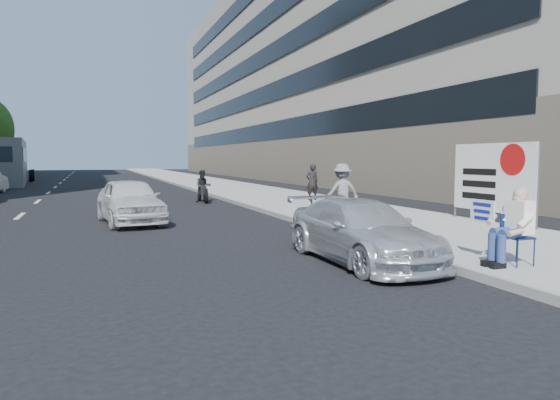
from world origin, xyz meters
name	(u,v)px	position (x,y,z in m)	size (l,w,h in m)	color
ground	(288,242)	(0.00, 0.00, 0.00)	(160.00, 160.00, 0.00)	black
near_sidewalk	(230,188)	(4.00, 20.00, 0.07)	(5.00, 120.00, 0.15)	gray
near_building	(331,72)	(17.00, 32.00, 10.00)	(14.00, 70.00, 20.00)	#A0988A
seated_protester	(512,222)	(2.29, -4.30, 0.87)	(0.83, 1.11, 1.31)	navy
jogger	(342,192)	(2.61, 2.31, 0.97)	(1.05, 0.61, 1.63)	slate
pedestrian_woman	(312,182)	(4.64, 8.86, 0.92)	(0.56, 0.37, 1.54)	black
protest_banner	(493,178)	(6.18, 0.19, 1.40)	(0.08, 3.06, 2.20)	#4C4C4C
parked_sedan	(361,231)	(0.46, -2.53, 0.58)	(1.62, 3.98, 1.15)	silver
white_sedan_near	(130,201)	(-3.17, 4.82, 0.67)	(1.59, 3.96, 1.35)	silver
motorcycle	(203,188)	(0.36, 11.04, 0.64)	(0.76, 2.05, 1.42)	black
bus	(7,162)	(-10.15, 31.81, 1.64)	(3.58, 12.24, 3.30)	slate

